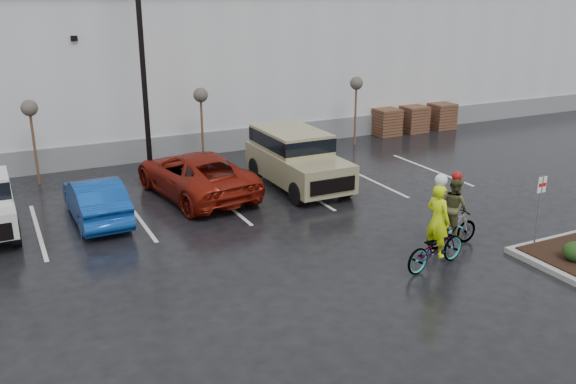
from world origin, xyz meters
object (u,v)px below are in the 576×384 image
pallet_stack_b (414,119)px  sapling_west (30,113)px  cyclist_hivis (436,239)px  car_red (195,174)px  pallet_stack_c (441,116)px  cyclist_olive (453,219)px  lamppost (140,27)px  suv_tan (298,160)px  fire_lane_sign (540,204)px  pallet_stack_a (386,122)px  sapling_mid (201,99)px  sapling_east (356,87)px  car_blue (96,199)px

pallet_stack_b → sapling_west: bearing=-176.9°
cyclist_hivis → car_red: bearing=12.7°
pallet_stack_c → cyclist_olive: cyclist_olive is taller
lamppost → suv_tan: lamppost is taller
cyclist_olive → fire_lane_sign: bearing=-126.5°
pallet_stack_a → pallet_stack_b: size_ratio=1.00×
sapling_mid → suv_tan: size_ratio=0.63×
car_red → fire_lane_sign: bearing=120.0°
sapling_mid → pallet_stack_a: bearing=5.7°
sapling_east → car_red: (-9.12, -3.90, -1.94)m
sapling_west → fire_lane_sign: 17.46m
lamppost → sapling_west: (-4.00, 1.00, -2.96)m
sapling_east → cyclist_olive: size_ratio=1.44×
sapling_mid → suv_tan: (2.11, -4.60, -1.70)m
cyclist_olive → sapling_west: bearing=39.6°
pallet_stack_a → fire_lane_sign: size_ratio=0.61×
car_blue → car_red: bearing=-166.1°
pallet_stack_b → suv_tan: size_ratio=0.26×
sapling_mid → pallet_stack_b: bearing=4.9°
car_red → suv_tan: suv_tan is taller
sapling_mid → car_red: sapling_mid is taller
sapling_east → pallet_stack_c: bearing=9.5°
pallet_stack_c → suv_tan: 12.69m
sapling_east → pallet_stack_c: sapling_east is taller
sapling_mid → pallet_stack_c: sapling_mid is taller
lamppost → car_red: 5.75m
pallet_stack_c → suv_tan: (-11.39, -5.60, 0.35)m
sapling_west → cyclist_hivis: (8.64, -12.39, -1.94)m
pallet_stack_b → pallet_stack_c: (1.80, 0.00, 0.00)m
sapling_east → pallet_stack_a: (2.50, 1.00, -2.05)m
sapling_mid → car_blue: 7.41m
car_red → cyclist_hivis: bearing=106.0°
sapling_east → cyclist_hivis: bearing=-113.4°
car_blue → suv_tan: bearing=-179.1°
pallet_stack_b → car_red: 14.19m
sapling_mid → fire_lane_sign: (5.30, -12.80, -1.32)m
lamppost → pallet_stack_c: size_ratio=6.83×
sapling_mid → sapling_east: bearing=0.0°
pallet_stack_a → pallet_stack_b: bearing=0.0°
pallet_stack_c → cyclist_olive: bearing=-128.8°
fire_lane_sign → car_red: fire_lane_sign is taller
pallet_stack_c → car_blue: size_ratio=0.32×
car_red → suv_tan: size_ratio=1.12×
pallet_stack_c → cyclist_olive: size_ratio=0.61×
sapling_mid → suv_tan: 5.34m
sapling_mid → sapling_east: 7.50m
suv_tan → cyclist_olive: size_ratio=2.29×
pallet_stack_a → suv_tan: suv_tan is taller
suv_tan → fire_lane_sign: bearing=-68.8°
car_blue → pallet_stack_a: bearing=-160.1°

